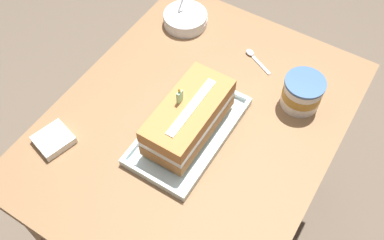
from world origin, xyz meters
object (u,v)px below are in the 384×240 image
Objects in this scene: birthday_cake at (189,117)px; foil_tray at (189,131)px; serving_spoon_near_tray at (253,56)px; bowl_stack at (185,19)px; ice_cream_tub at (302,93)px; napkin_pile at (54,140)px.

foil_tray is at bearing -90.00° from birthday_cake.
birthday_cake is 0.36m from serving_spoon_near_tray.
bowl_stack is (0.37, 0.24, 0.01)m from foil_tray.
ice_cream_tub is 0.70m from napkin_pile.
ice_cream_tub is at bearing -103.25° from bowl_stack.
bowl_stack is 1.30× the size of napkin_pile.
bowl_stack is 1.28× the size of ice_cream_tub.
serving_spoon_near_tray is at bearing -2.98° from foil_tray.
ice_cream_tub is (0.26, -0.22, 0.04)m from foil_tray.
foil_tray is 3.24× the size of napkin_pile.
birthday_cake is at bearing 90.00° from foil_tray.
napkin_pile reaches higher than serving_spoon_near_tray.
birthday_cake is 0.44m from bowl_stack.
bowl_stack is 0.47m from ice_cream_tub.
bowl_stack is at bearing 86.47° from serving_spoon_near_tray.
serving_spoon_near_tray is at bearing -93.53° from bowl_stack.
birthday_cake is 2.44× the size of serving_spoon_near_tray.
birthday_cake is (0.00, 0.00, 0.07)m from foil_tray.
bowl_stack is at bearing 76.75° from ice_cream_tub.
foil_tray is at bearing -146.33° from bowl_stack.
birthday_cake is at bearing -53.27° from napkin_pile.
ice_cream_tub reaches higher than napkin_pile.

